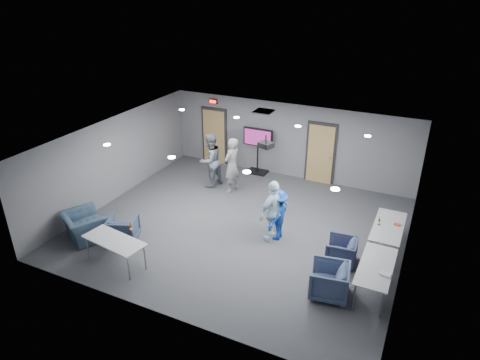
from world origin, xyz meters
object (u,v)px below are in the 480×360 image
at_px(person_b, 210,160).
at_px(table_right_a, 388,227).
at_px(person_a, 232,165).
at_px(chair_front_b, 84,226).
at_px(tv_stand, 258,148).
at_px(bottle_front, 131,228).
at_px(chair_right_b, 341,251).
at_px(table_front_left, 114,242).
at_px(bottle_right, 379,222).
at_px(projector, 266,145).
at_px(person_c, 274,211).
at_px(person_d, 278,215).
at_px(chair_right_c, 329,281).
at_px(table_right_b, 376,267).
at_px(chair_front_a, 123,228).

relative_size(person_b, table_right_a, 1.06).
height_order(person_a, chair_front_b, person_a).
relative_size(table_right_a, tv_stand, 1.05).
bearing_deg(table_right_a, bottle_front, 117.85).
bearing_deg(chair_right_b, chair_front_b, -79.18).
xyz_separation_m(person_b, chair_right_b, (5.17, -2.51, -0.61)).
height_order(table_front_left, tv_stand, tv_stand).
relative_size(bottle_right, projector, 0.50).
bearing_deg(table_right_a, chair_front_b, 111.49).
distance_m(person_c, table_right_a, 3.03).
relative_size(person_c, person_d, 1.21).
distance_m(person_b, bottle_right, 6.06).
bearing_deg(person_d, chair_right_c, 50.88).
distance_m(person_c, chair_right_c, 2.61).
bearing_deg(person_c, bottle_right, 127.49).
bearing_deg(table_right_a, person_b, 77.01).
height_order(chair_front_b, table_right_b, chair_front_b).
distance_m(person_c, person_d, 0.21).
bearing_deg(person_d, chair_front_b, -61.77).
height_order(person_c, person_d, person_c).
distance_m(person_b, person_c, 3.94).
distance_m(chair_right_b, projector, 3.50).
height_order(chair_front_a, table_right_b, table_right_b).
bearing_deg(table_right_b, person_d, 67.53).
relative_size(chair_front_b, tv_stand, 0.67).
xyz_separation_m(table_right_b, bottle_right, (-0.24, 1.83, 0.13)).
distance_m(table_right_a, bottle_right, 0.28).
bearing_deg(chair_front_a, tv_stand, -128.39).
bearing_deg(chair_front_a, bottle_right, 178.57).
bearing_deg(table_front_left, person_a, 89.38).
bearing_deg(table_front_left, table_right_b, 24.36).
bearing_deg(table_front_left, chair_front_b, 168.04).
bearing_deg(person_c, chair_right_c, 72.07).
relative_size(person_d, chair_right_c, 1.70).
bearing_deg(person_b, table_front_left, 17.28).
height_order(bottle_right, tv_stand, tv_stand).
bearing_deg(projector, chair_right_c, -25.04).
distance_m(person_d, bottle_right, 2.67).
xyz_separation_m(person_a, bottle_front, (-0.66, -4.49, -0.12)).
distance_m(chair_right_b, chair_front_b, 6.99).
height_order(chair_right_c, chair_front_a, chair_right_c).
xyz_separation_m(person_b, table_right_a, (6.12, -1.41, -0.27)).
bearing_deg(person_d, chair_front_a, -60.75).
xyz_separation_m(chair_right_c, bottle_front, (-5.01, -0.67, 0.44)).
height_order(person_d, tv_stand, tv_stand).
distance_m(table_right_a, table_front_left, 7.06).
height_order(bottle_front, tv_stand, tv_stand).
bearing_deg(chair_right_b, bottle_right, 140.61).
bearing_deg(bottle_right, table_front_left, -148.59).
bearing_deg(table_front_left, chair_front_a, 128.78).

